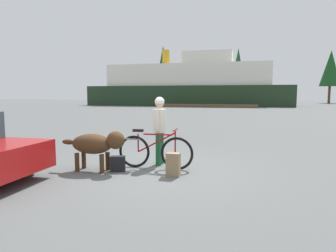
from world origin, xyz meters
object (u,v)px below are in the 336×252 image
dog (96,144)px  backpack (173,165)px  person_cyclist (160,125)px  bicycle (155,151)px  ferry_boat (189,86)px  handbag_pannier (118,164)px  sailboat_moored (219,102)px

dog → backpack: size_ratio=3.08×
person_cyclist → dog: 1.57m
bicycle → dog: bicycle is taller
dog → ferry_boat: ferry_boat is taller
backpack → ferry_boat: size_ratio=0.02×
person_cyclist → handbag_pannier: bearing=-130.7°
ferry_boat → sailboat_moored: bearing=26.0°
dog → sailboat_moored: bearing=90.7°
bicycle → handbag_pannier: (-0.73, -0.42, -0.23)m
bicycle → dog: 1.32m
ferry_boat → handbag_pannier: bearing=-82.2°
person_cyclist → sailboat_moored: 40.99m
bicycle → backpack: (0.56, -0.52, -0.16)m
bicycle → ferry_boat: bearing=98.9°
backpack → sailboat_moored: size_ratio=0.07×
person_cyclist → sailboat_moored: bearing=92.4°
person_cyclist → dog: size_ratio=1.09×
handbag_pannier → person_cyclist: bearing=49.3°
person_cyclist → dog: person_cyclist is taller
bicycle → person_cyclist: 0.72m
bicycle → backpack: bicycle is taller
handbag_pannier → sailboat_moored: sailboat_moored is taller
bicycle → handbag_pannier: bicycle is taller
backpack → handbag_pannier: (-1.29, 0.10, -0.08)m
backpack → sailboat_moored: (-2.26, 41.90, 0.25)m
backpack → sailboat_moored: 41.96m
bicycle → person_cyclist: bearing=89.9°
person_cyclist → ferry_boat: (-6.15, 38.79, 2.00)m
sailboat_moored → ferry_boat: bearing=-154.0°
sailboat_moored → bicycle: bearing=-87.7°
dog → backpack: bearing=-0.0°
ferry_boat → bicycle: bearing=-81.1°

